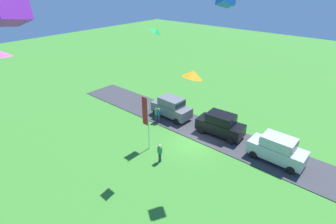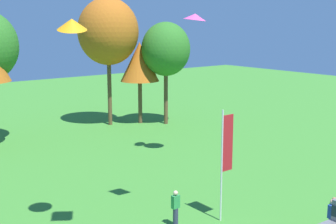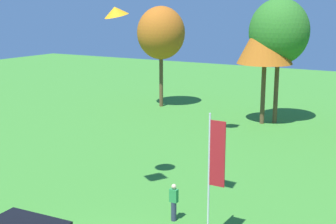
% 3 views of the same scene
% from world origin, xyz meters
% --- Properties ---
extents(ground_plane, '(120.00, 120.00, 0.00)m').
position_xyz_m(ground_plane, '(0.00, 0.00, 0.00)').
color(ground_plane, '#3D842D').
extents(pavement_strip, '(36.00, 4.40, 0.06)m').
position_xyz_m(pavement_strip, '(0.00, -2.53, 0.03)').
color(pavement_strip, '#38383D').
rests_on(pavement_strip, ground).
extents(car_suv_far_end, '(4.62, 2.09, 2.28)m').
position_xyz_m(car_suv_far_end, '(-6.78, -2.24, 1.30)').
color(car_suv_far_end, '#B7B7BC').
rests_on(car_suv_far_end, ground).
extents(car_suv_mid_row, '(4.73, 2.31, 2.28)m').
position_xyz_m(car_suv_mid_row, '(-1.04, -2.79, 1.30)').
color(car_suv_mid_row, black).
rests_on(car_suv_mid_row, ground).
extents(car_suv_near_entrance, '(4.66, 2.18, 2.28)m').
position_xyz_m(car_suv_near_entrance, '(5.01, -2.59, 1.30)').
color(car_suv_near_entrance, slate).
rests_on(car_suv_near_entrance, ground).
extents(person_beside_suv, '(0.36, 0.24, 1.71)m').
position_xyz_m(person_beside_suv, '(0.63, 4.18, 0.88)').
color(person_beside_suv, '#2D334C').
rests_on(person_beside_suv, ground).
extents(person_on_lawn, '(0.36, 0.24, 1.71)m').
position_xyz_m(person_on_lawn, '(5.51, -0.69, 0.88)').
color(person_on_lawn, '#2D334C').
rests_on(person_on_lawn, ground).
extents(person_watching_sky, '(0.36, 0.24, 1.71)m').
position_xyz_m(person_watching_sky, '(5.24, -0.78, 0.88)').
color(person_watching_sky, '#2D334C').
rests_on(person_watching_sky, ground).
extents(flag_banner, '(0.71, 0.08, 5.28)m').
position_xyz_m(flag_banner, '(2.91, 3.37, 3.35)').
color(flag_banner, silver).
rests_on(flag_banner, ground).
extents(kite_delta_near_flag, '(2.13, 2.12, 0.56)m').
position_xyz_m(kite_delta_near_flag, '(8.15, 11.53, 9.46)').
color(kite_delta_near_flag, '#EA4C9E').
extents(kite_diamond_over_trees, '(1.21, 1.21, 0.59)m').
position_xyz_m(kite_diamond_over_trees, '(0.79, 4.10, 10.79)').
color(kite_diamond_over_trees, green).
extents(kite_delta_low_drifter, '(1.62, 1.65, 0.70)m').
position_xyz_m(kite_delta_low_drifter, '(-3.41, 5.69, 9.07)').
color(kite_delta_low_drifter, orange).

